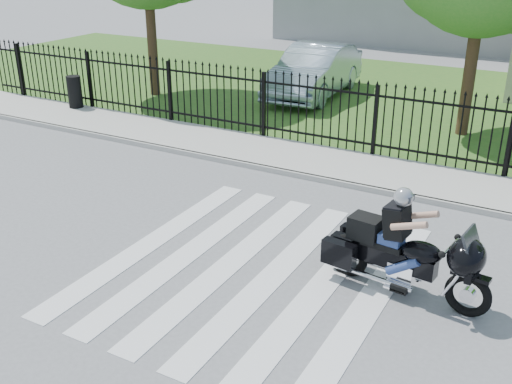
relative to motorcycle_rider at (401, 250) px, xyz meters
The scene contains 9 objects.
ground 2.42m from the motorcycle_rider, 167.13° to the right, with size 120.00×120.00×0.00m, color slate.
crosswalk 2.42m from the motorcycle_rider, 167.13° to the right, with size 5.00×5.50×0.01m, color silver, non-canonical shape.
sidewalk 5.06m from the motorcycle_rider, 116.69° to the left, with size 40.00×2.00×0.12m, color #ADAAA3.
curb 4.20m from the motorcycle_rider, 122.90° to the left, with size 40.00×0.12×0.12m, color #ADAAA3.
grass_strip 11.72m from the motorcycle_rider, 101.11° to the left, with size 40.00×12.00×0.02m, color #2B5D1F.
iron_fence 5.93m from the motorcycle_rider, 112.35° to the left, with size 26.00×0.04×1.80m.
motorcycle_rider is the anchor object (origin of this frame).
parked_car 11.99m from the motorcycle_rider, 119.90° to the left, with size 1.76×5.04×1.66m, color #90A4B6.
litter_bin 12.73m from the motorcycle_rider, 155.97° to the left, with size 0.43×0.43×0.96m, color black.
Camera 1 is at (4.13, -7.35, 5.00)m, focal length 42.00 mm.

